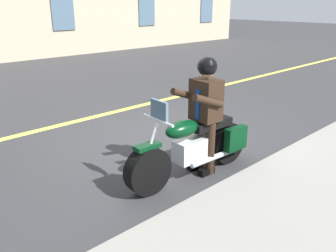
{
  "coord_description": "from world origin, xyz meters",
  "views": [
    {
      "loc": [
        4.08,
        4.58,
        2.44
      ],
      "look_at": [
        0.84,
        1.11,
        0.75
      ],
      "focal_mm": 37.28,
      "sensor_mm": 36.0,
      "label": 1
    }
  ],
  "objects": [
    {
      "name": "lane_center_stripe",
      "position": [
        0.0,
        -2.0,
        0.01
      ],
      "size": [
        60.0,
        0.16,
        0.01
      ],
      "primitive_type": "cube",
      "color": "#E5DB4C",
      "rests_on": "ground_plane"
    },
    {
      "name": "rider_main",
      "position": [
        0.41,
        1.42,
        1.04
      ],
      "size": [
        0.64,
        0.57,
        1.74
      ],
      "color": "black",
      "rests_on": "ground_plane"
    },
    {
      "name": "ground_plane",
      "position": [
        0.0,
        0.0,
        0.0
      ],
      "size": [
        80.0,
        80.0,
        0.0
      ],
      "primitive_type": "plane",
      "color": "#333335"
    },
    {
      "name": "motorcycle_main",
      "position": [
        0.6,
        1.41,
        0.45
      ],
      "size": [
        2.22,
        0.67,
        1.26
      ],
      "color": "black",
      "rests_on": "ground_plane"
    }
  ]
}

